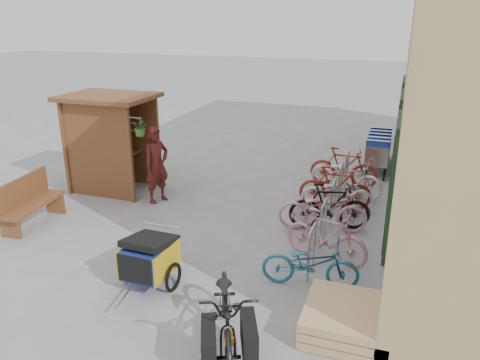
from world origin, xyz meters
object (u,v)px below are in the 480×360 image
(shopping_carts, at_px, (379,145))
(bike_3, at_px, (330,206))
(bike_5, at_px, (335,187))
(cargo_bike, at_px, (227,313))
(kiosk, at_px, (108,129))
(person_kiosk, at_px, (157,165))
(bike_2, at_px, (322,209))
(child_trailer, at_px, (149,257))
(bench, at_px, (29,201))
(bike_7, at_px, (343,167))
(bike_4, at_px, (337,193))
(pallet_stack, at_px, (341,319))
(bike_6, at_px, (346,176))
(bike_1, at_px, (326,236))
(bike_0, at_px, (310,263))

(shopping_carts, distance_m, bike_3, 4.65)
(bike_5, bearing_deg, cargo_bike, 170.18)
(cargo_bike, distance_m, bike_5, 5.33)
(kiosk, relative_size, shopping_carts, 1.00)
(person_kiosk, relative_size, bike_2, 1.01)
(bike_5, bearing_deg, bike_3, -179.86)
(child_trailer, bearing_deg, bike_3, 53.93)
(bench, height_order, child_trailer, bench)
(bike_3, bearing_deg, bike_5, -12.36)
(shopping_carts, relative_size, bike_7, 1.46)
(bike_2, bearing_deg, bike_5, -12.26)
(bike_2, relative_size, bike_4, 1.11)
(bike_4, height_order, bike_7, bike_7)
(pallet_stack, bearing_deg, shopping_carts, 90.00)
(bench, distance_m, bike_7, 7.44)
(person_kiosk, relative_size, bike_6, 0.95)
(bike_1, relative_size, bike_7, 0.93)
(bike_2, distance_m, bike_7, 2.79)
(bike_4, bearing_deg, kiosk, 86.69)
(person_kiosk, xyz_separation_m, bike_3, (4.08, -0.20, -0.40))
(cargo_bike, height_order, bike_7, cargo_bike)
(cargo_bike, xyz_separation_m, bike_0, (0.75, 1.82, -0.11))
(kiosk, distance_m, bike_1, 6.14)
(bike_0, bearing_deg, child_trailer, 100.18)
(bike_7, bearing_deg, bike_4, -174.77)
(kiosk, bearing_deg, bike_4, 4.49)
(bench, height_order, bike_6, bench)
(bench, distance_m, bike_6, 7.22)
(bench, xyz_separation_m, bike_6, (6.07, 3.91, -0.03))
(pallet_stack, xyz_separation_m, bike_1, (-0.54, 1.96, 0.27))
(pallet_stack, bearing_deg, bike_3, 101.74)
(kiosk, relative_size, bike_4, 1.55)
(person_kiosk, bearing_deg, bike_0, -98.34)
(shopping_carts, bearing_deg, bike_7, -111.16)
(bike_0, xyz_separation_m, bike_6, (0.03, 4.35, 0.08))
(bike_1, bearing_deg, bike_5, 20.94)
(bike_6, bearing_deg, child_trailer, 172.97)
(person_kiosk, height_order, bike_4, person_kiosk)
(kiosk, distance_m, child_trailer, 4.94)
(kiosk, height_order, bike_1, kiosk)
(bike_4, relative_size, bike_7, 0.94)
(bike_2, bearing_deg, bike_7, -10.77)
(person_kiosk, bearing_deg, bench, 159.63)
(cargo_bike, relative_size, bike_5, 1.30)
(child_trailer, distance_m, cargo_bike, 2.01)
(bike_1, xyz_separation_m, bike_3, (-0.14, 1.34, 0.02))
(kiosk, bearing_deg, bike_7, 20.67)
(bike_5, bearing_deg, pallet_stack, -173.41)
(kiosk, height_order, child_trailer, kiosk)
(shopping_carts, xyz_separation_m, bike_6, (-0.61, -2.54, -0.16))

